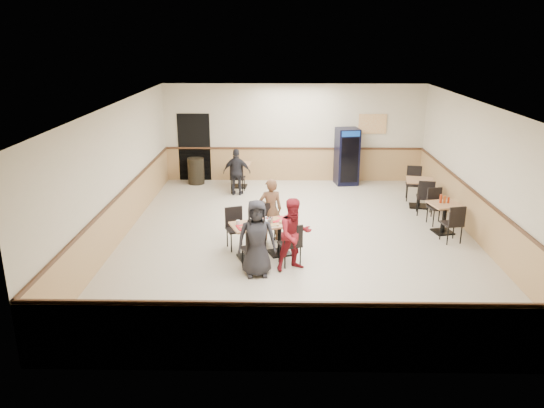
{
  "coord_description": "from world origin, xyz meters",
  "views": [
    {
      "loc": [
        -0.41,
        -11.23,
        4.43
      ],
      "look_at": [
        -0.59,
        -0.5,
        0.97
      ],
      "focal_mm": 35.0,
      "sensor_mm": 36.0,
      "label": 1
    }
  ],
  "objects_px": {
    "lone_diner": "(237,172)",
    "trash_bin": "(196,171)",
    "diner_woman_right": "(294,235)",
    "side_table_near": "(444,213)",
    "main_table": "(264,234)",
    "pepsi_cooler": "(347,156)",
    "back_table": "(239,171)",
    "diner_man_opposite": "(271,210)",
    "diner_woman_left": "(257,238)",
    "side_table_far": "(419,189)"
  },
  "relations": [
    {
      "from": "back_table",
      "to": "main_table",
      "type": "bearing_deg",
      "value": -80.09
    },
    {
      "from": "main_table",
      "to": "pepsi_cooler",
      "type": "height_order",
      "value": "pepsi_cooler"
    },
    {
      "from": "main_table",
      "to": "diner_woman_left",
      "type": "distance_m",
      "value": 0.96
    },
    {
      "from": "diner_woman_right",
      "to": "back_table",
      "type": "relative_size",
      "value": 2.0
    },
    {
      "from": "lone_diner",
      "to": "side_table_far",
      "type": "xyz_separation_m",
      "value": [
        4.93,
        -1.04,
        -0.17
      ]
    },
    {
      "from": "lone_diner",
      "to": "trash_bin",
      "type": "distance_m",
      "value": 1.82
    },
    {
      "from": "side_table_near",
      "to": "side_table_far",
      "type": "distance_m",
      "value": 1.93
    },
    {
      "from": "diner_man_opposite",
      "to": "side_table_far",
      "type": "relative_size",
      "value": 1.72
    },
    {
      "from": "diner_woman_right",
      "to": "pepsi_cooler",
      "type": "relative_size",
      "value": 0.84
    },
    {
      "from": "pepsi_cooler",
      "to": "trash_bin",
      "type": "xyz_separation_m",
      "value": [
        -4.62,
        -0.04,
        -0.47
      ]
    },
    {
      "from": "main_table",
      "to": "pepsi_cooler",
      "type": "relative_size",
      "value": 0.87
    },
    {
      "from": "pepsi_cooler",
      "to": "main_table",
      "type": "bearing_deg",
      "value": -121.74
    },
    {
      "from": "pepsi_cooler",
      "to": "side_table_far",
      "type": "bearing_deg",
      "value": -62.48
    },
    {
      "from": "diner_woman_right",
      "to": "main_table",
      "type": "bearing_deg",
      "value": 109.23
    },
    {
      "from": "main_table",
      "to": "lone_diner",
      "type": "bearing_deg",
      "value": 80.97
    },
    {
      "from": "diner_man_opposite",
      "to": "trash_bin",
      "type": "height_order",
      "value": "diner_man_opposite"
    },
    {
      "from": "back_table",
      "to": "pepsi_cooler",
      "type": "height_order",
      "value": "pepsi_cooler"
    },
    {
      "from": "diner_woman_left",
      "to": "pepsi_cooler",
      "type": "xyz_separation_m",
      "value": [
        2.47,
        6.53,
        0.11
      ]
    },
    {
      "from": "diner_woman_left",
      "to": "side_table_near",
      "type": "height_order",
      "value": "diner_woman_left"
    },
    {
      "from": "diner_woman_left",
      "to": "main_table",
      "type": "bearing_deg",
      "value": 75.84
    },
    {
      "from": "diner_man_opposite",
      "to": "back_table",
      "type": "height_order",
      "value": "diner_man_opposite"
    },
    {
      "from": "main_table",
      "to": "diner_woman_right",
      "type": "bearing_deg",
      "value": -67.62
    },
    {
      "from": "diner_man_opposite",
      "to": "back_table",
      "type": "relative_size",
      "value": 1.94
    },
    {
      "from": "lone_diner",
      "to": "side_table_near",
      "type": "distance_m",
      "value": 5.85
    },
    {
      "from": "side_table_far",
      "to": "trash_bin",
      "type": "distance_m",
      "value": 6.67
    },
    {
      "from": "trash_bin",
      "to": "lone_diner",
      "type": "bearing_deg",
      "value": -40.64
    },
    {
      "from": "diner_woman_left",
      "to": "lone_diner",
      "type": "distance_m",
      "value": 5.38
    },
    {
      "from": "main_table",
      "to": "diner_woman_right",
      "type": "height_order",
      "value": "diner_woman_right"
    },
    {
      "from": "back_table",
      "to": "diner_woman_left",
      "type": "bearing_deg",
      "value": -82.61
    },
    {
      "from": "trash_bin",
      "to": "diner_woman_right",
      "type": "bearing_deg",
      "value": -65.14
    },
    {
      "from": "side_table_far",
      "to": "trash_bin",
      "type": "bearing_deg",
      "value": 160.62
    },
    {
      "from": "side_table_near",
      "to": "diner_woman_right",
      "type": "bearing_deg",
      "value": -149.54
    },
    {
      "from": "trash_bin",
      "to": "side_table_far",
      "type": "bearing_deg",
      "value": -19.38
    },
    {
      "from": "diner_woman_right",
      "to": "trash_bin",
      "type": "relative_size",
      "value": 1.83
    },
    {
      "from": "side_table_near",
      "to": "back_table",
      "type": "relative_size",
      "value": 1.08
    },
    {
      "from": "diner_woman_left",
      "to": "trash_bin",
      "type": "bearing_deg",
      "value": 101.41
    },
    {
      "from": "diner_woman_right",
      "to": "diner_man_opposite",
      "type": "xyz_separation_m",
      "value": [
        -0.49,
        1.56,
        -0.02
      ]
    },
    {
      "from": "main_table",
      "to": "diner_man_opposite",
      "type": "distance_m",
      "value": 0.95
    },
    {
      "from": "diner_woman_right",
      "to": "trash_bin",
      "type": "height_order",
      "value": "diner_woman_right"
    },
    {
      "from": "diner_woman_left",
      "to": "side_table_near",
      "type": "distance_m",
      "value": 4.85
    },
    {
      "from": "trash_bin",
      "to": "main_table",
      "type": "bearing_deg",
      "value": -67.78
    },
    {
      "from": "diner_woman_left",
      "to": "side_table_near",
      "type": "xyz_separation_m",
      "value": [
        4.24,
        2.34,
        -0.28
      ]
    },
    {
      "from": "side_table_far",
      "to": "pepsi_cooler",
      "type": "xyz_separation_m",
      "value": [
        -1.67,
        2.26,
        0.36
      ]
    },
    {
      "from": "diner_woman_right",
      "to": "lone_diner",
      "type": "distance_m",
      "value": 5.27
    },
    {
      "from": "diner_man_opposite",
      "to": "trash_bin",
      "type": "distance_m",
      "value": 5.24
    },
    {
      "from": "main_table",
      "to": "trash_bin",
      "type": "relative_size",
      "value": 1.88
    },
    {
      "from": "back_table",
      "to": "trash_bin",
      "type": "xyz_separation_m",
      "value": [
        -1.36,
        0.35,
        -0.08
      ]
    },
    {
      "from": "diner_woman_left",
      "to": "pepsi_cooler",
      "type": "relative_size",
      "value": 0.87
    },
    {
      "from": "main_table",
      "to": "trash_bin",
      "type": "xyz_separation_m",
      "value": [
        -2.27,
        5.57,
        -0.08
      ]
    },
    {
      "from": "diner_woman_left",
      "to": "diner_woman_right",
      "type": "xyz_separation_m",
      "value": [
        0.72,
        0.27,
        -0.03
      ]
    }
  ]
}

